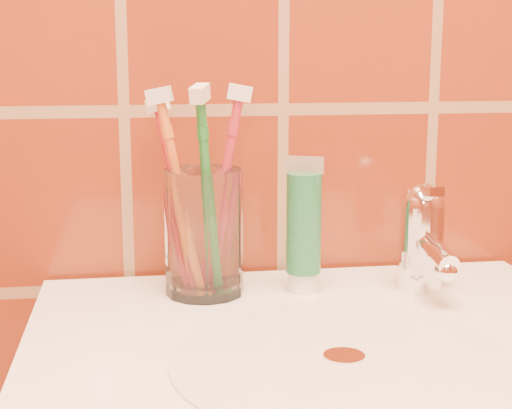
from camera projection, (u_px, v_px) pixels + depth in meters
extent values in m
cylinder|color=silver|center=(344.00, 359.00, 0.67)|extent=(0.30, 0.30, 0.00)
cylinder|color=white|center=(344.00, 357.00, 0.67)|extent=(0.04, 0.04, 0.00)
cylinder|color=white|center=(204.00, 232.00, 0.84)|extent=(0.09, 0.09, 0.14)
cylinder|color=white|center=(303.00, 281.00, 0.86)|extent=(0.03, 0.03, 0.02)
cylinder|color=#176438|center=(304.00, 223.00, 0.85)|extent=(0.04, 0.04, 0.11)
cube|color=beige|center=(305.00, 165.00, 0.83)|extent=(0.04, 0.00, 0.02)
cylinder|color=white|center=(421.00, 248.00, 0.86)|extent=(0.05, 0.05, 0.09)
sphere|color=white|center=(423.00, 205.00, 0.85)|extent=(0.05, 0.05, 0.05)
cylinder|color=white|center=(434.00, 250.00, 0.82)|extent=(0.02, 0.09, 0.03)
cube|color=white|center=(428.00, 191.00, 0.83)|extent=(0.02, 0.06, 0.01)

